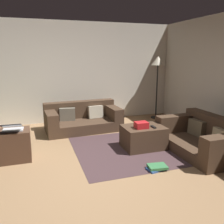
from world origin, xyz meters
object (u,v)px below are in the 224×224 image
laptop (12,128)px  side_table (15,145)px  gift_box (141,125)px  couch_right (204,138)px  book_stack (157,167)px  corner_lamp (158,66)px  ottoman (143,137)px  couch_left (82,119)px  tv_remote (153,127)px

laptop → side_table: bearing=86.8°
laptop → gift_box: bearing=-5.0°
couch_right → book_stack: 1.28m
gift_box → corner_lamp: 2.67m
side_table → corner_lamp: (3.65, 1.78, 1.21)m
book_stack → gift_box: bearing=82.6°
ottoman → corner_lamp: (1.33, 1.96, 1.26)m
ottoman → gift_box: size_ratio=3.29×
ottoman → gift_box: (-0.08, -0.07, 0.27)m
gift_box → corner_lamp: bearing=55.2°
couch_left → corner_lamp: bearing=-172.5°
ottoman → tv_remote: (0.15, -0.11, 0.22)m
corner_lamp → tv_remote: bearing=-119.7°
laptop → corner_lamp: size_ratio=0.23×
couch_right → corner_lamp: size_ratio=0.93×
ottoman → gift_box: bearing=-138.5°
ottoman → gift_box: gift_box is taller
laptop → book_stack: laptop is taller
corner_lamp → book_stack: bearing=-118.0°
tv_remote → laptop: laptop is taller
gift_box → corner_lamp: size_ratio=0.14×
gift_box → side_table: size_ratio=0.45×
tv_remote → book_stack: tv_remote is taller
couch_left → tv_remote: (1.02, -1.66, 0.18)m
corner_lamp → couch_left: bearing=-169.4°
laptop → couch_right: bearing=-10.7°
ottoman → corner_lamp: corner_lamp is taller
side_table → corner_lamp: bearing=26.0°
ottoman → laptop: size_ratio=1.94×
side_table → book_stack: size_ratio=1.59×
side_table → couch_right: bearing=-11.7°
couch_right → laptop: (-3.32, 0.63, 0.33)m
couch_right → tv_remote: size_ratio=10.06×
couch_right → ottoman: 1.12m
couch_left → gift_box: size_ratio=7.56×
couch_left → ottoman: (0.87, -1.55, -0.04)m
ottoman → gift_box: 0.29m
couch_right → book_stack: bearing=107.8°
ottoman → corner_lamp: 2.69m
couch_right → book_stack: couch_right is taller
corner_lamp → laptop: bearing=-153.2°
gift_box → ottoman: bearing=41.5°
couch_left → tv_remote: size_ratio=11.12×
side_table → corner_lamp: corner_lamp is taller
side_table → couch_left: bearing=43.6°
book_stack → corner_lamp: (1.53, 2.87, 1.44)m
couch_right → side_table: size_ratio=3.06×
couch_right → gift_box: (-1.08, 0.43, 0.23)m
ottoman → tv_remote: size_ratio=4.84×
couch_left → gift_box: (0.79, -1.63, 0.23)m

